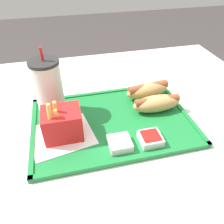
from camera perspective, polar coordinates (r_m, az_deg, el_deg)
The scene contains 9 objects.
dining_table at distance 0.93m, azimuth 0.30°, elevation -18.37°, with size 1.09×0.87×0.73m.
food_tray at distance 0.62m, azimuth -0.00°, elevation -2.51°, with size 0.44×0.30×0.01m.
paper_napkin at distance 0.59m, azimuth -12.92°, elevation -5.97°, with size 0.18×0.16×0.00m.
soda_cup at distance 0.63m, azimuth -16.21°, elevation 5.99°, with size 0.08×0.08×0.20m.
hot_dog_far at distance 0.70m, azimuth 9.31°, elevation 5.78°, with size 0.15×0.07×0.05m.
hot_dog_near at distance 0.65m, azimuth 11.60°, elevation 2.31°, with size 0.14×0.05×0.05m.
fries_carton at distance 0.56m, azimuth -12.84°, elevation -2.98°, with size 0.09×0.08×0.12m.
sauce_cup_mayo at distance 0.54m, azimuth 2.03°, elevation -8.12°, with size 0.05×0.05×0.02m.
sauce_cup_ketchup at distance 0.56m, azimuth 9.99°, elevation -6.78°, with size 0.05×0.05×0.02m.
Camera 1 is at (-0.12, -0.49, 1.14)m, focal length 35.00 mm.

